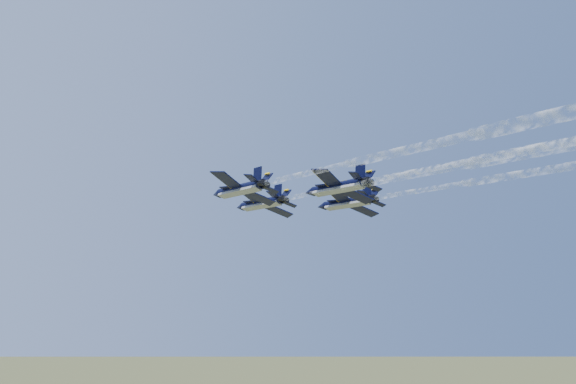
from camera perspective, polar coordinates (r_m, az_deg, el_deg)
jet_lead at (r=122.54m, az=-2.41°, el=-1.02°), size 12.23×16.50×5.11m
jet_left at (r=108.31m, az=-4.36°, el=0.24°), size 12.23×16.50×5.11m
jet_right at (r=122.08m, az=5.23°, el=-0.96°), size 12.23×16.50×5.11m
jet_slot at (r=106.45m, az=4.41°, el=0.43°), size 12.23×16.50×5.11m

